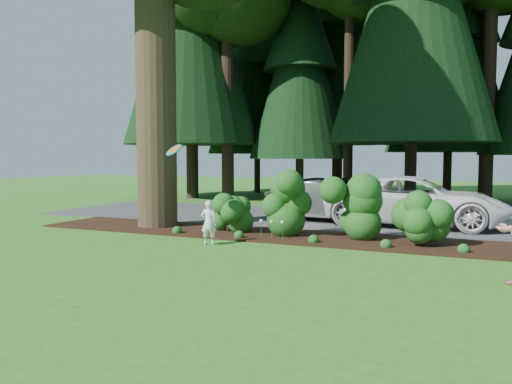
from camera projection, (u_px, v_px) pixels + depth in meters
ground at (243, 259)px, 10.86m from camera, size 80.00×80.00×0.00m
mulch_bed at (293, 236)px, 13.82m from camera, size 16.00×2.50×0.05m
driveway at (333, 219)px, 17.70m from camera, size 22.00×6.00×0.03m
shrub_row at (319, 210)px, 13.36m from camera, size 6.53×1.60×1.61m
lily_cluster at (272, 222)px, 13.14m from camera, size 0.69×0.09×0.57m
tree_wall at (386, 12)px, 25.04m from camera, size 25.66×12.15×17.09m
car_silver_wagon at (327, 201)px, 17.04m from camera, size 4.29×1.88×1.37m
car_white_suv at (416, 201)px, 15.85m from camera, size 5.69×2.64×1.58m
car_dark_suv at (366, 196)px, 19.48m from camera, size 4.88×2.32×1.38m
child at (209, 223)px, 12.58m from camera, size 0.46×0.35×1.13m
frisbee at (174, 150)px, 12.86m from camera, size 0.53×0.40×0.41m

